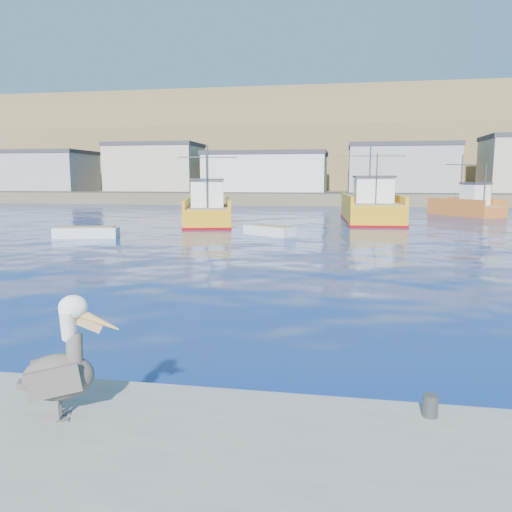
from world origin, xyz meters
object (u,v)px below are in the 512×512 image
Objects in this scene: boat_orange at (468,206)px; pelican at (62,366)px; trawler_yellow_a at (208,211)px; trawler_yellow_b at (371,208)px; skiff_left at (87,233)px; skiff_mid at (269,231)px.

boat_orange is 48.99m from pelican.
trawler_yellow_a is 13.91m from trawler_yellow_b.
trawler_yellow_a reaches higher than skiff_left.
trawler_yellow_a is 26.30m from boat_orange.
boat_orange is 2.20× the size of skiff_mid.
trawler_yellow_a is 2.77× the size of skiff_left.
pelican reaches higher than skiff_mid.
skiff_mid is at bearing -120.19° from trawler_yellow_b.
skiff_mid is (6.06, -7.18, -0.76)m from trawler_yellow_a.
pelican is at bearing -108.57° from boat_orange.
skiff_left is 2.46× the size of pelican.
trawler_yellow_b is at bearing 81.29° from pelican.
skiff_mid is at bearing -49.86° from trawler_yellow_a.
skiff_mid is 2.22× the size of pelican.
boat_orange is 4.90× the size of pelican.
trawler_yellow_a reaches higher than boat_orange.
skiff_mid is (-16.74, -20.29, -0.75)m from boat_orange.
skiff_left is at bearing -163.27° from skiff_mid.
skiff_left reaches higher than skiff_mid.
trawler_yellow_b is 38.60m from pelican.
boat_orange reaches higher than skiff_mid.
skiff_left is (-4.92, -10.48, -0.74)m from trawler_yellow_a.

